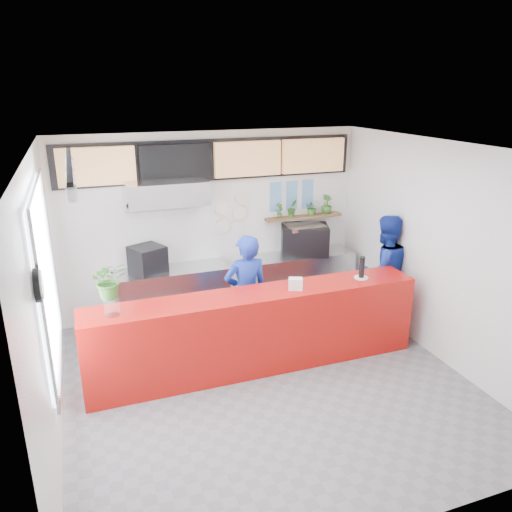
{
  "coord_description": "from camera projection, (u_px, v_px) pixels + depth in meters",
  "views": [
    {
      "loc": [
        -2.05,
        -5.23,
        3.66
      ],
      "look_at": [
        0.1,
        0.7,
        1.5
      ],
      "focal_mm": 35.0,
      "sensor_mm": 36.0,
      "label": 1
    }
  ],
  "objects": [
    {
      "name": "wall_back",
      "position": [
        213.0,
        224.0,
        8.23
      ],
      "size": [
        5.0,
        0.0,
        5.0
      ],
      "primitive_type": "plane",
      "rotation": [
        1.57,
        0.0,
        0.0
      ],
      "color": "white",
      "rests_on": "ground"
    },
    {
      "name": "herb_shelf",
      "position": [
        304.0,
        217.0,
        8.66
      ],
      "size": [
        1.4,
        0.18,
        0.04
      ],
      "primitive_type": "cube",
      "color": "brown",
      "rests_on": "wall_back"
    },
    {
      "name": "dec_plate_b",
      "position": [
        239.0,
        213.0,
        8.31
      ],
      "size": [
        0.24,
        0.03,
        0.24
      ],
      "primitive_type": "cylinder",
      "rotation": [
        1.57,
        0.0,
        0.0
      ],
      "color": "silver",
      "rests_on": "wall_back"
    },
    {
      "name": "photo_frame_c",
      "position": [
        308.0,
        187.0,
        8.6
      ],
      "size": [
        0.2,
        0.02,
        0.25
      ],
      "primitive_type": "cube",
      "color": "#598CBF",
      "rests_on": "wall_back"
    },
    {
      "name": "dec_plate_d",
      "position": [
        242.0,
        198.0,
        8.24
      ],
      "size": [
        0.24,
        0.03,
        0.24
      ],
      "primitive_type": "cylinder",
      "rotation": [
        1.57,
        0.0,
        0.0
      ],
      "color": "silver",
      "rests_on": "wall_back"
    },
    {
      "name": "wall_right",
      "position": [
        438.0,
        252.0,
        6.82
      ],
      "size": [
        0.0,
        5.0,
        5.0
      ],
      "primitive_type": "plane",
      "rotation": [
        1.57,
        0.0,
        -1.57
      ],
      "color": "white",
      "rests_on": "ground"
    },
    {
      "name": "wall_left",
      "position": [
        45.0,
        304.0,
        5.2
      ],
      "size": [
        0.0,
        5.0,
        5.0
      ],
      "primitive_type": "plane",
      "rotation": [
        1.57,
        0.0,
        1.57
      ],
      "color": "white",
      "rests_on": "ground"
    },
    {
      "name": "dec_plate_a",
      "position": [
        222.0,
        209.0,
        8.18
      ],
      "size": [
        0.24,
        0.03,
        0.24
      ],
      "primitive_type": "cylinder",
      "rotation": [
        1.57,
        0.0,
        0.0
      ],
      "color": "silver",
      "rests_on": "wall_back"
    },
    {
      "name": "napkin_holder",
      "position": [
        296.0,
        284.0,
        6.58
      ],
      "size": [
        0.21,
        0.17,
        0.16
      ],
      "primitive_type": "cube",
      "rotation": [
        0.0,
        0.0,
        -0.39
      ],
      "color": "white",
      "rests_on": "service_counter"
    },
    {
      "name": "pepper_mill",
      "position": [
        362.0,
        267.0,
        6.94
      ],
      "size": [
        0.09,
        0.09,
        0.3
      ],
      "primitive_type": "cylinder",
      "rotation": [
        0.0,
        0.0,
        0.23
      ],
      "color": "black",
      "rests_on": "white_plate"
    },
    {
      "name": "hood_lip",
      "position": [
        167.0,
        205.0,
        7.52
      ],
      "size": [
        1.2,
        0.69,
        0.31
      ],
      "primitive_type": "cube",
      "rotation": [
        -0.35,
        0.0,
        0.0
      ],
      "color": "#B2B5BA",
      "rests_on": "ceiling"
    },
    {
      "name": "menu_board_mid_left",
      "position": [
        176.0,
        162.0,
        7.6
      ],
      "size": [
        1.1,
        0.1,
        0.55
      ],
      "primitive_type": "cube",
      "color": "black",
      "rests_on": "wall_back"
    },
    {
      "name": "window_frame",
      "position": [
        49.0,
        276.0,
        5.42
      ],
      "size": [
        0.03,
        2.3,
        2.0
      ],
      "primitive_type": "cube",
      "color": "#B2B5BA",
      "rests_on": "wall_left"
    },
    {
      "name": "glass_vase",
      "position": [
        112.0,
        307.0,
        5.83
      ],
      "size": [
        0.23,
        0.23,
        0.22
      ],
      "primitive_type": "cylinder",
      "rotation": [
        0.0,
        0.0,
        0.39
      ],
      "color": "silver",
      "rests_on": "service_counter"
    },
    {
      "name": "track_rail",
      "position": [
        69.0,
        163.0,
        4.87
      ],
      "size": [
        0.05,
        2.4,
        0.04
      ],
      "primitive_type": "cube",
      "color": "black",
      "rests_on": "ceiling"
    },
    {
      "name": "herb_b",
      "position": [
        292.0,
        208.0,
        8.54
      ],
      "size": [
        0.18,
        0.15,
        0.31
      ],
      "primitive_type": "imported",
      "rotation": [
        0.0,
        0.0,
        0.09
      ],
      "color": "#326322",
      "rests_on": "herb_shelf"
    },
    {
      "name": "herb_c",
      "position": [
        312.0,
        207.0,
        8.66
      ],
      "size": [
        0.29,
        0.26,
        0.27
      ],
      "primitive_type": "imported",
      "rotation": [
        0.0,
        0.0,
        -0.23
      ],
      "color": "#326322",
      "rests_on": "herb_shelf"
    },
    {
      "name": "wall_clock_rim",
      "position": [
        38.0,
        285.0,
        4.24
      ],
      "size": [
        0.05,
        0.3,
        0.3
      ],
      "primitive_type": "cylinder",
      "rotation": [
        0.0,
        1.57,
        0.0
      ],
      "color": "black",
      "rests_on": "wall_left"
    },
    {
      "name": "staff_right",
      "position": [
        384.0,
        271.0,
        7.79
      ],
      "size": [
        0.92,
        0.74,
        1.81
      ],
      "primitive_type": "imported",
      "rotation": [
        0.0,
        0.0,
        3.08
      ],
      "color": "navy",
      "rests_on": "ground"
    },
    {
      "name": "ceiling",
      "position": [
        269.0,
        148.0,
        5.53
      ],
      "size": [
        5.0,
        5.0,
        0.0
      ],
      "primitive_type": "plane",
      "rotation": [
        3.14,
        0.0,
        0.0
      ],
      "color": "silver"
    },
    {
      "name": "white_plate",
      "position": [
        361.0,
        278.0,
        6.99
      ],
      "size": [
        0.25,
        0.25,
        0.01
      ],
      "primitive_type": "cylinder",
      "rotation": [
        0.0,
        0.0,
        -0.33
      ],
      "color": "white",
      "rests_on": "service_counter"
    },
    {
      "name": "staff_center",
      "position": [
        246.0,
        294.0,
        7.04
      ],
      "size": [
        0.64,
        0.42,
        1.74
      ],
      "primitive_type": "imported",
      "rotation": [
        0.0,
        0.0,
        3.14
      ],
      "color": "navy",
      "rests_on": "ground"
    },
    {
      "name": "cream_band",
      "position": [
        211.0,
        156.0,
        7.87
      ],
      "size": [
        5.0,
        0.02,
        0.8
      ],
      "primitive_type": "cube",
      "color": "beige",
      "rests_on": "wall_back"
    },
    {
      "name": "dec_plate_c",
      "position": [
        222.0,
        226.0,
        8.27
      ],
      "size": [
        0.24,
        0.03,
        0.24
      ],
      "primitive_type": "cylinder",
      "rotation": [
        1.57,
        0.0,
        0.0
      ],
      "color": "silver",
      "rests_on": "wall_back"
    },
    {
      "name": "prep_bench",
      "position": [
        172.0,
        295.0,
        8.05
      ],
      "size": [
        1.8,
        0.6,
        0.9
      ],
      "primitive_type": "cube",
      "color": "#B2B5BA",
      "rests_on": "ground"
    },
    {
      "name": "floor",
      "position": [
        267.0,
        382.0,
        6.5
      ],
      "size": [
        5.0,
        5.0,
        0.0
      ],
      "primitive_type": "plane",
      "color": "slate",
      "rests_on": "ground"
    },
    {
      "name": "espresso_machine",
      "position": [
        304.0,
        239.0,
        8.58
      ],
      "size": [
        0.93,
        0.79,
        0.51
      ],
      "primitive_type": "cube",
      "rotation": [
        0.0,
        0.0,
        -0.34
      ],
      "color": "black",
      "rests_on": "right_bench"
    },
    {
      "name": "photo_frame_f",
      "position": [
        307.0,
        201.0,
        8.69
      ],
      "size": [
        0.2,
        0.02,
        0.25
      ],
      "primitive_type": "cube",
      "color": "#598CBF",
      "rests_on": "wall_back"
    },
    {
      "name": "menu_board_far_right",
      "position": [
        313.0,
        156.0,
        8.35
      ],
      "size": [
        1.1,
        0.1,
        0.55
      ],
      "primitive_type": "cube",
      "color": "tan",
      "rests_on": "wall_back"
    },
    {
      "name": "menu_board_mid_right",
      "position": [
        248.0,
        159.0,
        7.97
      ],
      "size": [
        1.1,
        0.1,
        0.55
      ],
      "primitive_type": "cube",
      "color": "tan",
      "rests_on": "wall_back"
    },
    {
      "name": "right_bench",
      "position": [
        301.0,
        278.0,
        8.79
      ],
      "size": [
        1.8,
        0.6,
        0.9
      ],
      "primitive_type": "cube",
      "color": "#B2B5BA",
      "rests_on": "ground"
    },
    {
      "name": "menu_board_far_left",
      "position": [
        97.0,
        166.0,
        7.22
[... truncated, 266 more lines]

